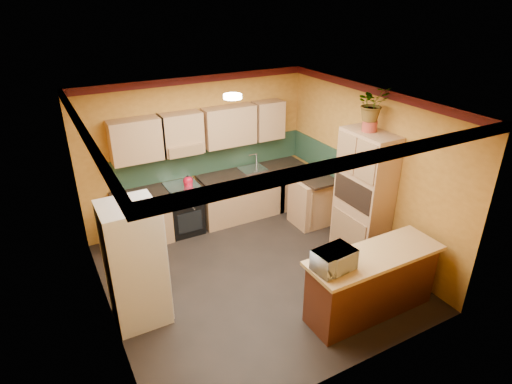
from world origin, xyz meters
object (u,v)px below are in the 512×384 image
(breakfast_bar, at_px, (371,285))
(microwave, at_px, (334,260))
(base_cabinets_back, at_px, (216,202))
(pantry, at_px, (364,196))
(fridge, at_px, (135,264))
(stove, at_px, (184,208))

(breakfast_bar, height_order, microwave, microwave)
(base_cabinets_back, height_order, pantry, pantry)
(microwave, bearing_deg, breakfast_bar, -5.52)
(base_cabinets_back, bearing_deg, breakfast_bar, -75.50)
(pantry, xyz_separation_m, breakfast_bar, (-0.83, -1.20, -0.61))
(fridge, xyz_separation_m, breakfast_bar, (2.77, -1.38, -0.41))
(stove, distance_m, microwave, 3.39)
(base_cabinets_back, relative_size, pantry, 1.74)
(fridge, height_order, microwave, fridge)
(base_cabinets_back, xyz_separation_m, pantry, (1.67, -2.04, 0.61))
(fridge, xyz_separation_m, pantry, (3.60, -0.18, 0.20))
(stove, distance_m, fridge, 2.31)
(base_cabinets_back, height_order, stove, stove)
(pantry, bearing_deg, microwave, -141.77)
(microwave, bearing_deg, pantry, 32.70)
(pantry, distance_m, microwave, 1.94)
(pantry, xyz_separation_m, microwave, (-1.52, -1.20, 0.02))
(fridge, bearing_deg, base_cabinets_back, 44.09)
(stove, bearing_deg, breakfast_bar, -65.71)
(base_cabinets_back, relative_size, microwave, 7.38)
(stove, relative_size, breakfast_bar, 0.51)
(base_cabinets_back, distance_m, breakfast_bar, 3.35)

